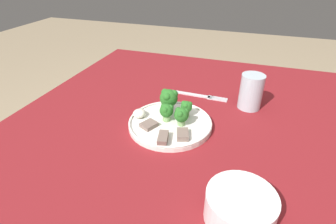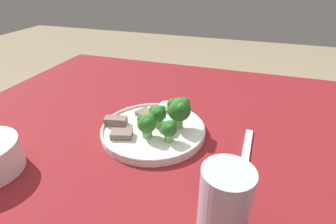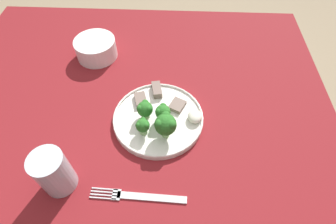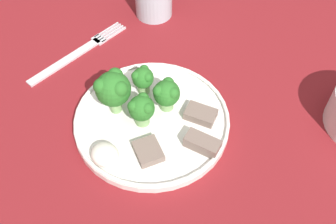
# 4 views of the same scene
# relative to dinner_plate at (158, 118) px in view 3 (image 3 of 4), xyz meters

# --- Properties ---
(ground_plane) EXTENTS (8.00, 8.00, 0.00)m
(ground_plane) POSITION_rel_dinner_plate_xyz_m (-0.03, 0.08, -0.72)
(ground_plane) COLOR #9E896B
(table) EXTENTS (1.09, 1.09, 0.71)m
(table) POSITION_rel_dinner_plate_xyz_m (-0.03, 0.08, -0.10)
(table) COLOR maroon
(table) RESTS_ON ground_plane
(dinner_plate) EXTENTS (0.23, 0.23, 0.02)m
(dinner_plate) POSITION_rel_dinner_plate_xyz_m (0.00, 0.00, 0.00)
(dinner_plate) COLOR white
(dinner_plate) RESTS_ON table
(fork) EXTENTS (0.03, 0.21, 0.00)m
(fork) POSITION_rel_dinner_plate_xyz_m (-0.20, 0.03, -0.01)
(fork) COLOR silver
(fork) RESTS_ON table
(cream_bowl) EXTENTS (0.12, 0.12, 0.06)m
(cream_bowl) POSITION_rel_dinner_plate_xyz_m (0.24, 0.21, 0.02)
(cream_bowl) COLOR white
(cream_bowl) RESTS_ON table
(drinking_glass) EXTENTS (0.07, 0.07, 0.11)m
(drinking_glass) POSITION_rel_dinner_plate_xyz_m (-0.18, 0.20, 0.04)
(drinking_glass) COLOR #B2C1CC
(drinking_glass) RESTS_ON table
(broccoli_floret_near_rim_left) EXTENTS (0.04, 0.04, 0.05)m
(broccoli_floret_near_rim_left) POSITION_rel_dinner_plate_xyz_m (-0.01, -0.01, 0.03)
(broccoli_floret_near_rim_left) COLOR #7FA866
(broccoli_floret_near_rim_left) RESTS_ON dinner_plate
(broccoli_floret_center_left) EXTENTS (0.05, 0.05, 0.07)m
(broccoli_floret_center_left) POSITION_rel_dinner_plate_xyz_m (-0.05, -0.02, 0.05)
(broccoli_floret_center_left) COLOR #7FA866
(broccoli_floret_center_left) RESTS_ON dinner_plate
(broccoli_floret_back_left) EXTENTS (0.03, 0.03, 0.05)m
(broccoli_floret_back_left) POSITION_rel_dinner_plate_xyz_m (-0.05, 0.03, 0.03)
(broccoli_floret_back_left) COLOR #7FA866
(broccoli_floret_back_left) RESTS_ON dinner_plate
(broccoli_floret_front_left) EXTENTS (0.04, 0.04, 0.05)m
(broccoli_floret_front_left) POSITION_rel_dinner_plate_xyz_m (0.00, 0.03, 0.03)
(broccoli_floret_front_left) COLOR #7FA866
(broccoli_floret_front_left) RESTS_ON dinner_plate
(meat_slice_front_slice) EXTENTS (0.05, 0.03, 0.02)m
(meat_slice_front_slice) POSITION_rel_dinner_plate_xyz_m (0.09, 0.01, 0.01)
(meat_slice_front_slice) COLOR #756056
(meat_slice_front_slice) RESTS_ON dinner_plate
(meat_slice_middle_slice) EXTENTS (0.05, 0.04, 0.01)m
(meat_slice_middle_slice) POSITION_rel_dinner_plate_xyz_m (0.05, 0.05, 0.01)
(meat_slice_middle_slice) COLOR #756056
(meat_slice_middle_slice) RESTS_ON dinner_plate
(meat_slice_rear_slice) EXTENTS (0.05, 0.05, 0.01)m
(meat_slice_rear_slice) POSITION_rel_dinner_plate_xyz_m (0.04, -0.05, 0.01)
(meat_slice_rear_slice) COLOR #756056
(meat_slice_rear_slice) RESTS_ON dinner_plate
(sauce_dollop) EXTENTS (0.04, 0.04, 0.02)m
(sauce_dollop) POSITION_rel_dinner_plate_xyz_m (-0.00, -0.09, 0.01)
(sauce_dollop) COLOR silver
(sauce_dollop) RESTS_ON dinner_plate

